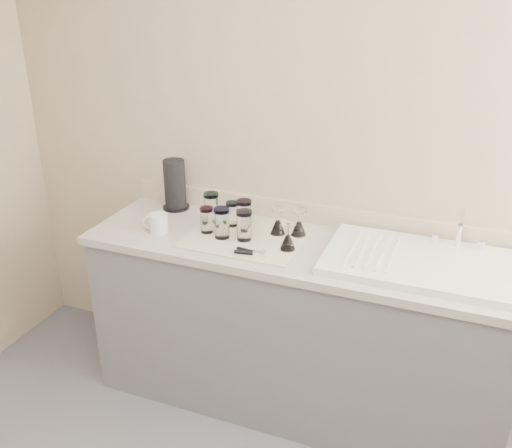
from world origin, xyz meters
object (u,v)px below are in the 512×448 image
at_px(sink_unit, 420,262).
at_px(paper_towel_roll, 175,185).
at_px(goblet_back_right, 299,226).
at_px(goblet_back_left, 278,225).
at_px(tumbler_cyan, 232,214).
at_px(goblet_front_right, 288,240).
at_px(tumbler_purple, 244,214).
at_px(tumbler_magenta, 207,220).
at_px(can_opener, 251,252).
at_px(tumbler_blue, 222,223).
at_px(white_mug, 158,223).
at_px(tumbler_teal, 211,207).
at_px(tumbler_lavender, 244,225).

height_order(sink_unit, paper_towel_roll, paper_towel_roll).
bearing_deg(goblet_back_right, goblet_back_left, -166.37).
height_order(tumbler_cyan, goblet_front_right, goblet_front_right).
xyz_separation_m(tumbler_purple, goblet_back_left, (0.18, 0.00, -0.03)).
relative_size(tumbler_magenta, goblet_back_left, 0.97).
relative_size(tumbler_purple, can_opener, 1.02).
xyz_separation_m(tumbler_blue, white_mug, (-0.32, -0.05, -0.04)).
xyz_separation_m(goblet_back_left, can_opener, (-0.04, -0.26, -0.04)).
bearing_deg(goblet_back_left, tumbler_teal, 176.99).
bearing_deg(tumbler_purple, tumbler_lavender, -67.16).
height_order(tumbler_cyan, can_opener, tumbler_cyan).
distance_m(tumbler_purple, goblet_front_right, 0.31).
xyz_separation_m(goblet_back_left, goblet_back_right, (0.10, 0.02, 0.00)).
bearing_deg(tumbler_magenta, tumbler_lavender, -3.87).
relative_size(tumbler_teal, tumbler_purple, 1.03).
distance_m(goblet_front_right, paper_towel_roll, 0.78).
relative_size(tumbler_cyan, tumbler_purple, 0.84).
height_order(tumbler_blue, white_mug, tumbler_blue).
relative_size(tumbler_teal, tumbler_magenta, 1.18).
bearing_deg(paper_towel_roll, goblet_front_right, -20.03).
bearing_deg(tumbler_magenta, tumbler_purple, 35.99).
bearing_deg(tumbler_lavender, tumbler_blue, -171.95).
bearing_deg(tumbler_purple, paper_towel_roll, 164.78).
relative_size(tumbler_blue, goblet_front_right, 1.15).
distance_m(tumbler_blue, goblet_front_right, 0.34).
xyz_separation_m(sink_unit, white_mug, (-1.25, -0.11, 0.03)).
distance_m(tumbler_teal, can_opener, 0.43).
height_order(sink_unit, goblet_back_right, sink_unit).
bearing_deg(white_mug, tumbler_blue, 7.90).
bearing_deg(can_opener, tumbler_lavender, 123.08).
xyz_separation_m(tumbler_magenta, white_mug, (-0.23, -0.07, -0.03)).
relative_size(tumbler_cyan, white_mug, 0.91).
height_order(tumbler_lavender, paper_towel_roll, paper_towel_roll).
relative_size(sink_unit, goblet_back_right, 6.14).
xyz_separation_m(tumbler_cyan, tumbler_lavender, (0.12, -0.13, 0.01)).
xyz_separation_m(tumbler_cyan, white_mug, (-0.31, -0.20, -0.02)).
bearing_deg(sink_unit, goblet_back_left, 173.90).
relative_size(tumbler_teal, goblet_back_left, 1.15).
distance_m(tumbler_cyan, white_mug, 0.37).
height_order(tumbler_purple, tumbler_magenta, tumbler_purple).
height_order(tumbler_blue, paper_towel_roll, paper_towel_roll).
distance_m(tumbler_cyan, goblet_back_left, 0.25).
distance_m(tumbler_purple, goblet_back_right, 0.28).
xyz_separation_m(sink_unit, goblet_front_right, (-0.59, -0.07, 0.03)).
bearing_deg(paper_towel_roll, tumbler_lavender, -26.06).
bearing_deg(tumbler_blue, goblet_front_right, -0.58).
xyz_separation_m(tumbler_teal, can_opener, (0.33, -0.28, -0.07)).
relative_size(sink_unit, tumbler_teal, 5.38).
bearing_deg(tumbler_cyan, tumbler_blue, -84.99).
bearing_deg(tumbler_purple, can_opener, -61.64).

